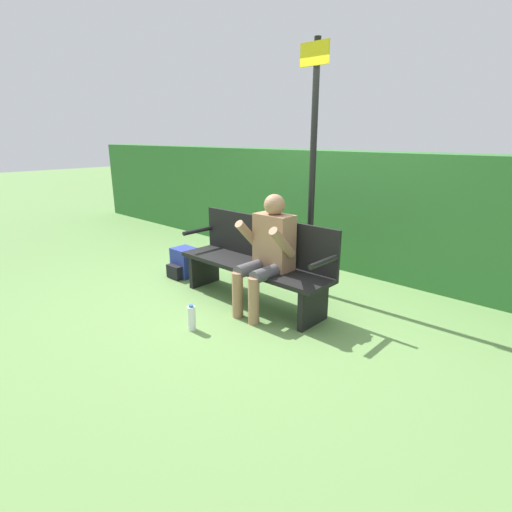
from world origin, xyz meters
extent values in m
plane|color=#668E4C|center=(0.00, 0.00, 0.00)|extent=(40.00, 40.00, 0.00)
cube|color=#337033|center=(0.00, 1.88, 0.78)|extent=(12.00, 0.55, 1.56)
cube|color=black|center=(0.00, 0.00, 0.41)|extent=(1.85, 0.47, 0.05)
cube|color=black|center=(0.00, 0.22, 0.67)|extent=(1.85, 0.04, 0.47)
cube|color=black|center=(-0.80, 0.00, 0.20)|extent=(0.06, 0.42, 0.39)
cube|color=black|center=(0.80, 0.00, 0.20)|extent=(0.06, 0.42, 0.39)
cylinder|color=black|center=(-0.90, 0.00, 0.66)|extent=(0.05, 0.42, 0.05)
cylinder|color=black|center=(0.90, 0.00, 0.66)|extent=(0.05, 0.42, 0.05)
cube|color=#997051|center=(0.26, 0.05, 0.72)|extent=(0.40, 0.22, 0.57)
sphere|color=#997051|center=(0.26, 0.05, 1.10)|extent=(0.21, 0.21, 0.21)
cylinder|color=#4C4C51|center=(0.15, -0.16, 0.47)|extent=(0.13, 0.42, 0.13)
cylinder|color=#4C4C51|center=(0.37, -0.16, 0.47)|extent=(0.13, 0.42, 0.13)
cylinder|color=#997051|center=(0.15, -0.37, 0.23)|extent=(0.11, 0.11, 0.47)
cylinder|color=#997051|center=(0.37, -0.37, 0.23)|extent=(0.11, 0.11, 0.47)
cylinder|color=#997051|center=(0.04, -0.09, 0.78)|extent=(0.09, 0.34, 0.34)
cylinder|color=#997051|center=(0.48, -0.09, 0.78)|extent=(0.09, 0.34, 0.34)
cube|color=#283893|center=(-1.23, 0.03, 0.18)|extent=(0.30, 0.26, 0.37)
cube|color=black|center=(-1.23, -0.14, 0.09)|extent=(0.23, 0.09, 0.17)
cylinder|color=white|center=(0.04, -0.86, 0.12)|extent=(0.08, 0.08, 0.23)
cylinder|color=#2D66B2|center=(0.04, -0.86, 0.24)|extent=(0.04, 0.04, 0.02)
cylinder|color=black|center=(0.24, 0.70, 1.34)|extent=(0.07, 0.07, 2.69)
cube|color=yellow|center=(0.24, 0.66, 2.53)|extent=(0.34, 0.02, 0.22)
camera|label=1|loc=(2.79, -2.93, 1.75)|focal=28.00mm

